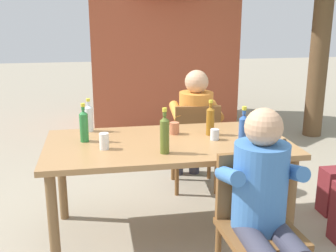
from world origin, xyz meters
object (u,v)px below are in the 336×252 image
at_px(bottle_green, 84,125).
at_px(table_knife, 282,143).
at_px(bottle_olive, 165,134).
at_px(cup_glass, 215,134).
at_px(bottle_clear, 89,117).
at_px(bottle_amber, 210,120).
at_px(brick_kiosk, 160,38).
at_px(chair_near_right, 255,218).
at_px(cup_white, 104,141).
at_px(cup_terracotta, 174,128).
at_px(bottle_blue, 243,131).
at_px(dining_table, 168,152).
at_px(chair_far_right, 196,142).
at_px(person_in_white_shirt, 194,123).
at_px(person_in_plaid_shirt, 265,200).

relative_size(bottle_green, table_knife, 1.41).
distance_m(bottle_olive, cup_glass, 0.49).
bearing_deg(table_knife, bottle_clear, 157.34).
bearing_deg(bottle_amber, brick_kiosk, 88.03).
xyz_separation_m(bottle_green, brick_kiosk, (1.08, 3.31, 0.43)).
distance_m(chair_near_right, brick_kiosk, 4.26).
bearing_deg(cup_white, table_knife, -4.64).
relative_size(bottle_clear, bottle_green, 0.93).
bearing_deg(brick_kiosk, bottle_olive, -98.32).
height_order(cup_terracotta, brick_kiosk, brick_kiosk).
relative_size(chair_near_right, cup_terracotta, 9.18).
distance_m(bottle_green, cup_glass, 0.98).
bearing_deg(bottle_clear, bottle_olive, -51.23).
bearing_deg(bottle_clear, bottle_blue, -31.89).
relative_size(dining_table, chair_near_right, 2.09).
relative_size(cup_white, cup_glass, 1.40).
bearing_deg(cup_terracotta, brick_kiosk, 83.20).
bearing_deg(chair_far_right, table_knife, -66.71).
bearing_deg(bottle_green, cup_white, -55.68).
height_order(bottle_olive, brick_kiosk, brick_kiosk).
height_order(person_in_white_shirt, bottle_olive, person_in_white_shirt).
height_order(bottle_blue, cup_white, bottle_blue).
bearing_deg(bottle_green, bottle_amber, 0.37).
distance_m(bottle_clear, bottle_blue, 1.25).
xyz_separation_m(person_in_plaid_shirt, cup_glass, (-0.05, 0.85, 0.14)).
bearing_deg(cup_terracotta, table_knife, -27.87).
xyz_separation_m(bottle_clear, cup_terracotta, (0.66, -0.20, -0.07)).
bearing_deg(cup_glass, chair_far_right, 86.61).
height_order(person_in_white_shirt, bottle_clear, person_in_white_shirt).
bearing_deg(chair_far_right, bottle_clear, -158.66).
relative_size(person_in_plaid_shirt, cup_terracotta, 12.45).
bearing_deg(cup_terracotta, bottle_blue, -49.46).
xyz_separation_m(bottle_olive, cup_glass, (0.42, 0.24, -0.10)).
height_order(person_in_white_shirt, cup_glass, person_in_white_shirt).
xyz_separation_m(chair_far_right, chair_near_right, (0.00, -1.53, 0.00)).
xyz_separation_m(cup_glass, table_knife, (0.46, -0.18, -0.04)).
distance_m(bottle_clear, table_knife, 1.52).
height_order(bottle_clear, bottle_green, bottle_green).
relative_size(person_in_white_shirt, bottle_olive, 3.70).
height_order(person_in_plaid_shirt, bottle_green, person_in_plaid_shirt).
xyz_separation_m(cup_white, brick_kiosk, (0.94, 3.52, 0.50)).
xyz_separation_m(chair_near_right, bottle_green, (-1.02, 0.87, 0.40)).
bearing_deg(bottle_olive, bottle_blue, -2.42).
bearing_deg(chair_near_right, table_knife, 53.62).
relative_size(dining_table, person_in_plaid_shirt, 1.54).
bearing_deg(person_in_white_shirt, brick_kiosk, 88.62).
xyz_separation_m(dining_table, cup_white, (-0.47, -0.10, 0.14)).
height_order(chair_far_right, brick_kiosk, brick_kiosk).
xyz_separation_m(person_in_plaid_shirt, cup_terracotta, (-0.32, 1.06, 0.15)).
xyz_separation_m(bottle_green, cup_glass, (0.97, -0.13, -0.08)).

